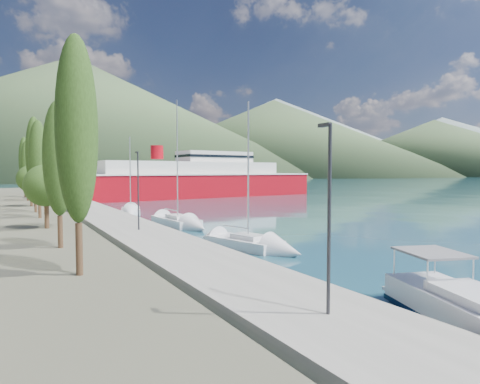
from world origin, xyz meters
TOP-DOWN VIEW (x-y plane):
  - ground at (0.00, 120.00)m, footprint 1400.00×1400.00m
  - quay at (-9.00, 26.00)m, footprint 5.00×88.00m
  - hills_far at (138.59, 618.73)m, footprint 1480.00×900.00m
  - hills_near at (98.04, 372.50)m, footprint 1010.00×520.00m
  - tree_row at (-15.04, 32.15)m, footprint 3.55×63.76m
  - lamp_posts at (-9.00, 15.09)m, footprint 0.15×45.70m
  - sailboat_near at (-3.09, 5.45)m, footprint 4.21×7.95m
  - sailboat_mid at (-3.25, 18.51)m, footprint 3.13×9.31m
  - sailboat_far at (-4.90, 31.99)m, footprint 4.10×7.47m
  - ferry at (15.30, 59.75)m, footprint 55.31×15.57m

SIDE VIEW (x-z plane):
  - ground at x=0.00m, z-range 0.00..0.00m
  - sailboat_far at x=-4.90m, z-range -4.94..5.53m
  - sailboat_near at x=-3.09m, z-range -5.18..5.78m
  - sailboat_mid at x=-3.25m, z-range -6.27..6.90m
  - quay at x=-9.00m, z-range 0.00..0.80m
  - ferry at x=15.30m, z-range -2.12..8.72m
  - lamp_posts at x=-9.00m, z-range 1.05..7.11m
  - tree_row at x=-15.04m, z-range 0.51..11.26m
  - hills_near at x=98.04m, z-range -8.32..106.68m
  - hills_far at x=138.59m, z-range -12.61..167.39m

